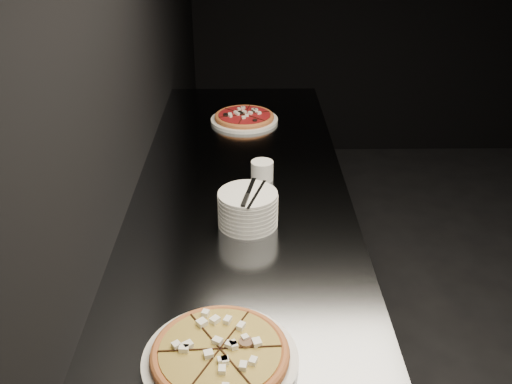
{
  "coord_description": "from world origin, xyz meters",
  "views": [
    {
      "loc": [
        -2.1,
        -1.63,
        1.85
      ],
      "look_at": [
        -2.08,
        0.01,
        0.96
      ],
      "focal_mm": 40.0,
      "sensor_mm": 36.0,
      "label": 1
    }
  ],
  "objects_px": {
    "counter": "(242,314)",
    "ramekin": "(262,170)",
    "pizza_mushroom": "(220,355)",
    "pizza_tomato": "(244,118)",
    "plate_stack": "(248,209)",
    "cutlery": "(250,194)"
  },
  "relations": [
    {
      "from": "counter",
      "to": "ramekin",
      "type": "bearing_deg",
      "value": 68.68
    },
    {
      "from": "pizza_mushroom",
      "to": "pizza_tomato",
      "type": "bearing_deg",
      "value": 88.22
    },
    {
      "from": "plate_stack",
      "to": "pizza_tomato",
      "type": "bearing_deg",
      "value": 91.04
    },
    {
      "from": "plate_stack",
      "to": "cutlery",
      "type": "height_order",
      "value": "cutlery"
    },
    {
      "from": "pizza_mushroom",
      "to": "pizza_tomato",
      "type": "xyz_separation_m",
      "value": [
        0.05,
        1.45,
        -0.0
      ]
    },
    {
      "from": "plate_stack",
      "to": "ramekin",
      "type": "bearing_deg",
      "value": 80.52
    },
    {
      "from": "pizza_mushroom",
      "to": "ramekin",
      "type": "height_order",
      "value": "ramekin"
    },
    {
      "from": "cutlery",
      "to": "pizza_tomato",
      "type": "bearing_deg",
      "value": 102.3
    },
    {
      "from": "pizza_mushroom",
      "to": "ramekin",
      "type": "bearing_deg",
      "value": 82.83
    },
    {
      "from": "counter",
      "to": "cutlery",
      "type": "relative_size",
      "value": 13.0
    },
    {
      "from": "counter",
      "to": "pizza_mushroom",
      "type": "xyz_separation_m",
      "value": [
        -0.04,
        -0.7,
        0.48
      ]
    },
    {
      "from": "pizza_mushroom",
      "to": "cutlery",
      "type": "xyz_separation_m",
      "value": [
        0.07,
        0.57,
        0.09
      ]
    },
    {
      "from": "pizza_mushroom",
      "to": "plate_stack",
      "type": "distance_m",
      "value": 0.59
    },
    {
      "from": "pizza_tomato",
      "to": "ramekin",
      "type": "relative_size",
      "value": 4.2
    },
    {
      "from": "pizza_tomato",
      "to": "cutlery",
      "type": "distance_m",
      "value": 0.89
    },
    {
      "from": "ramekin",
      "to": "cutlery",
      "type": "bearing_deg",
      "value": -97.78
    },
    {
      "from": "plate_stack",
      "to": "cutlery",
      "type": "relative_size",
      "value": 0.97
    },
    {
      "from": "plate_stack",
      "to": "counter",
      "type": "bearing_deg",
      "value": 101.45
    },
    {
      "from": "counter",
      "to": "cutlery",
      "type": "bearing_deg",
      "value": -76.64
    },
    {
      "from": "pizza_tomato",
      "to": "cutlery",
      "type": "relative_size",
      "value": 1.78
    },
    {
      "from": "plate_stack",
      "to": "pizza_mushroom",
      "type": "bearing_deg",
      "value": -95.96
    },
    {
      "from": "cutlery",
      "to": "counter",
      "type": "bearing_deg",
      "value": 114.17
    }
  ]
}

